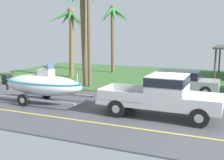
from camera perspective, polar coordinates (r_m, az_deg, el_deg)
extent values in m
cube|color=#4C4C51|center=(12.96, 13.27, -7.86)|extent=(36.00, 8.00, 0.06)
cube|color=#3D6633|center=(23.61, 18.23, -0.24)|extent=(36.00, 14.00, 0.11)
cube|color=#DBCC4C|center=(11.27, 11.55, -10.26)|extent=(34.20, 0.12, 0.01)
cube|color=silver|center=(13.15, 9.23, -4.50)|extent=(5.43, 1.92, 0.22)
cube|color=silver|center=(12.75, 17.82, -3.89)|extent=(1.52, 1.92, 0.38)
cube|color=silver|center=(12.91, 10.95, -1.63)|extent=(1.63, 1.92, 1.18)
cube|color=black|center=(12.85, 11.00, -0.05)|extent=(1.65, 1.94, 0.38)
cube|color=gray|center=(13.58, 2.80, -3.37)|extent=(2.28, 1.92, 0.04)
cube|color=silver|center=(14.38, 4.12, -1.83)|extent=(2.28, 0.08, 0.45)
cube|color=silver|center=(12.70, 1.32, -3.31)|extent=(2.28, 0.08, 0.45)
cube|color=silver|center=(13.96, -1.42, -2.15)|extent=(0.08, 1.92, 0.45)
cube|color=#333338|center=(14.08, -1.78, -3.69)|extent=(0.12, 1.72, 0.16)
sphere|color=#B2B2B7|center=(14.12, -2.22, -3.45)|extent=(0.10, 0.10, 0.10)
cylinder|color=black|center=(13.70, 17.77, -5.26)|extent=(0.80, 0.28, 0.80)
cylinder|color=#9E9EA3|center=(13.70, 17.77, -5.26)|extent=(0.36, 0.29, 0.36)
cylinder|color=black|center=(12.07, 16.89, -7.18)|extent=(0.80, 0.28, 0.80)
cylinder|color=#9E9EA3|center=(12.07, 16.89, -7.18)|extent=(0.36, 0.29, 0.36)
cylinder|color=black|center=(14.47, 3.57, -4.04)|extent=(0.80, 0.28, 0.80)
cylinder|color=#9E9EA3|center=(14.47, 3.57, -4.04)|extent=(0.36, 0.29, 0.36)
cylinder|color=black|center=(12.95, 0.96, -5.64)|extent=(0.80, 0.28, 0.80)
cylinder|color=#9E9EA3|center=(12.95, 0.96, -5.64)|extent=(0.36, 0.29, 0.36)
cube|color=gray|center=(14.38, -3.83, -4.22)|extent=(0.90, 0.10, 0.08)
cube|color=gray|center=(16.69, -11.55, -2.48)|extent=(5.11, 0.12, 0.10)
cube|color=gray|center=(15.26, -15.54, -3.74)|extent=(5.11, 0.12, 0.10)
cylinder|color=black|center=(17.04, -12.83, -2.48)|extent=(0.64, 0.22, 0.64)
cylinder|color=#9E9EA3|center=(17.04, -12.83, -2.48)|extent=(0.29, 0.23, 0.29)
cylinder|color=black|center=(15.55, -17.13, -3.80)|extent=(0.64, 0.22, 0.64)
cylinder|color=#9E9EA3|center=(15.55, -17.13, -3.80)|extent=(0.29, 0.23, 0.29)
ellipsoid|color=silver|center=(15.85, -13.54, -0.95)|extent=(4.76, 1.67, 1.11)
ellipsoid|color=teal|center=(15.81, -13.57, -0.27)|extent=(4.86, 1.71, 0.12)
cube|color=silver|center=(15.62, -12.92, 0.95)|extent=(0.70, 0.60, 0.65)
cube|color=slate|center=(15.38, -12.09, 2.64)|extent=(0.06, 0.56, 0.36)
cube|color=black|center=(17.44, -20.11, 0.12)|extent=(0.36, 0.44, 0.56)
cylinder|color=#4C4C51|center=(17.49, -20.06, -0.86)|extent=(0.12, 0.12, 0.61)
cylinder|color=silver|center=(14.58, -6.89, 0.23)|extent=(0.04, 0.04, 0.50)
cube|color=#99999E|center=(18.69, 13.78, -0.82)|extent=(4.39, 1.76, 0.70)
cube|color=black|center=(18.64, 13.19, 1.04)|extent=(2.46, 1.62, 0.50)
cylinder|color=black|center=(19.32, 18.54, -1.32)|extent=(0.66, 0.22, 0.66)
cylinder|color=#9E9EA3|center=(19.32, 18.54, -1.32)|extent=(0.30, 0.23, 0.30)
cylinder|color=black|center=(17.76, 18.05, -2.20)|extent=(0.66, 0.22, 0.66)
cylinder|color=#9E9EA3|center=(17.76, 18.05, -2.20)|extent=(0.30, 0.23, 0.30)
cylinder|color=black|center=(19.79, 9.92, -0.72)|extent=(0.66, 0.22, 0.66)
cylinder|color=#9E9EA3|center=(19.79, 9.92, -0.72)|extent=(0.30, 0.23, 0.30)
cylinder|color=black|center=(18.28, 8.71, -1.52)|extent=(0.66, 0.22, 0.66)
cylinder|color=#9E9EA3|center=(18.28, 8.71, -1.52)|extent=(0.30, 0.23, 0.30)
cylinder|color=#4C4238|center=(28.64, 20.53, 3.78)|extent=(0.14, 0.14, 2.50)
cylinder|color=#4C4238|center=(23.54, 19.76, 2.73)|extent=(0.14, 0.14, 2.50)
cylinder|color=brown|center=(26.83, 0.12, 7.76)|extent=(0.33, 0.47, 5.98)
cone|color=#387A38|center=(26.60, 1.81, 12.88)|extent=(1.83, 0.44, 1.47)
cone|color=#387A38|center=(27.27, 1.62, 12.77)|extent=(1.32, 1.62, 1.47)
cone|color=#387A38|center=(27.76, 0.88, 13.03)|extent=(0.36, 2.03, 1.19)
cone|color=#387A38|center=(27.45, -1.03, 12.85)|extent=(1.80, 1.05, 1.43)
cone|color=#387A38|center=(26.94, -0.90, 12.79)|extent=(1.23, 0.61, 1.44)
cone|color=#387A38|center=(26.18, -0.83, 13.03)|extent=(0.57, 1.85, 1.38)
cone|color=#387A38|center=(26.25, 0.42, 12.73)|extent=(1.25, 1.51, 1.66)
sphere|color=brown|center=(26.91, 0.13, 14.13)|extent=(0.52, 0.52, 0.52)
cylinder|color=brown|center=(24.23, -8.01, 6.89)|extent=(0.40, 0.66, 5.48)
cone|color=#2D6B2D|center=(23.94, -7.22, 11.88)|extent=(1.28, 0.51, 1.52)
cone|color=#2D6B2D|center=(24.71, -6.77, 11.70)|extent=(0.84, 1.71, 1.61)
cone|color=#2D6B2D|center=(25.13, -7.94, 12.25)|extent=(1.15, 1.88, 1.15)
cone|color=#2D6B2D|center=(24.52, -9.08, 12.08)|extent=(1.24, 0.42, 1.28)
cone|color=#2D6B2D|center=(23.89, -10.37, 12.22)|extent=(1.54, 1.92, 1.28)
cone|color=#2D6B2D|center=(23.50, -8.46, 12.26)|extent=(0.95, 1.70, 1.29)
sphere|color=brown|center=(24.27, -8.16, 13.36)|extent=(0.64, 0.64, 0.64)
cylinder|color=brown|center=(20.29, -5.53, 8.57)|extent=(0.43, 0.73, 6.97)
cylinder|color=brown|center=(19.74, -4.62, 11.42)|extent=(0.24, 0.24, 8.93)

